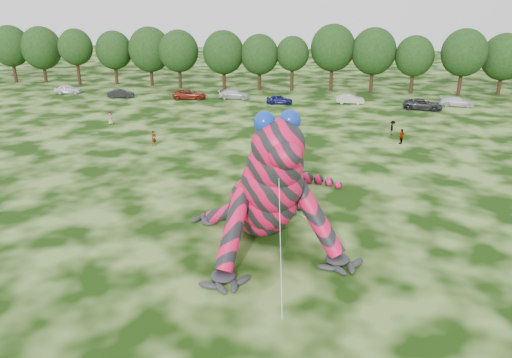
{
  "coord_description": "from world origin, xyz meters",
  "views": [
    {
      "loc": [
        7.45,
        -24.12,
        15.41
      ],
      "look_at": [
        2.97,
        5.59,
        4.0
      ],
      "focal_mm": 35.0,
      "sensor_mm": 36.0,
      "label": 1
    }
  ],
  "objects_px": {
    "tree_6": "(179,59)",
    "car_1": "(121,94)",
    "car_0": "(68,89)",
    "car_4": "(279,100)",
    "tree_2": "(42,55)",
    "car_5": "(350,99)",
    "tree_8": "(259,62)",
    "tree_11": "(373,60)",
    "tree_3": "(77,57)",
    "tree_1": "(12,54)",
    "car_3": "(234,94)",
    "spectator_4": "(110,118)",
    "tree_7": "(224,60)",
    "spectator_2": "(392,128)",
    "tree_5": "(150,56)",
    "car_2": "(190,94)",
    "tree_14": "(503,64)",
    "tree_4": "(115,58)",
    "tree_9": "(292,64)",
    "tree_12": "(414,65)",
    "spectator_0": "(154,139)",
    "inflatable_gecko": "(256,164)",
    "tree_13": "(463,62)",
    "car_6": "(423,104)",
    "car_7": "(457,102)",
    "tree_10": "(332,58)"
  },
  "relations": [
    {
      "from": "tree_6",
      "to": "spectator_0",
      "type": "height_order",
      "value": "tree_6"
    },
    {
      "from": "car_0",
      "to": "car_4",
      "type": "xyz_separation_m",
      "value": [
        33.99,
        -2.73,
        -0.07
      ]
    },
    {
      "from": "inflatable_gecko",
      "to": "tree_13",
      "type": "distance_m",
      "value": 56.09
    },
    {
      "from": "tree_3",
      "to": "spectator_0",
      "type": "xyz_separation_m",
      "value": [
        25.01,
        -32.87,
        -3.92
      ]
    },
    {
      "from": "tree_2",
      "to": "spectator_0",
      "type": "height_order",
      "value": "tree_2"
    },
    {
      "from": "car_1",
      "to": "car_5",
      "type": "height_order",
      "value": "car_5"
    },
    {
      "from": "tree_12",
      "to": "tree_6",
      "type": "bearing_deg",
      "value": -178.39
    },
    {
      "from": "tree_2",
      "to": "spectator_4",
      "type": "height_order",
      "value": "tree_2"
    },
    {
      "from": "tree_5",
      "to": "tree_7",
      "type": "bearing_deg",
      "value": -7.13
    },
    {
      "from": "tree_7",
      "to": "car_3",
      "type": "xyz_separation_m",
      "value": [
        3.1,
        -7.29,
        -4.06
      ]
    },
    {
      "from": "tree_12",
      "to": "tree_7",
      "type": "bearing_deg",
      "value": -178.22
    },
    {
      "from": "tree_1",
      "to": "tree_7",
      "type": "bearing_deg",
      "value": -1.87
    },
    {
      "from": "car_1",
      "to": "car_4",
      "type": "bearing_deg",
      "value": -103.19
    },
    {
      "from": "tree_6",
      "to": "car_1",
      "type": "relative_size",
      "value": 2.41
    },
    {
      "from": "tree_4",
      "to": "spectator_0",
      "type": "height_order",
      "value": "tree_4"
    },
    {
      "from": "tree_1",
      "to": "tree_11",
      "type": "height_order",
      "value": "tree_11"
    },
    {
      "from": "tree_5",
      "to": "car_2",
      "type": "relative_size",
      "value": 1.94
    },
    {
      "from": "car_4",
      "to": "tree_8",
      "type": "bearing_deg",
      "value": 19.76
    },
    {
      "from": "tree_5",
      "to": "tree_9",
      "type": "bearing_deg",
      "value": -2.58
    },
    {
      "from": "tree_14",
      "to": "car_7",
      "type": "bearing_deg",
      "value": -130.51
    },
    {
      "from": "tree_11",
      "to": "car_6",
      "type": "distance_m",
      "value": 14.25
    },
    {
      "from": "inflatable_gecko",
      "to": "car_3",
      "type": "relative_size",
      "value": 3.95
    },
    {
      "from": "tree_7",
      "to": "spectator_2",
      "type": "height_order",
      "value": "tree_7"
    },
    {
      "from": "tree_8",
      "to": "tree_11",
      "type": "relative_size",
      "value": 0.89
    },
    {
      "from": "inflatable_gecko",
      "to": "car_0",
      "type": "distance_m",
      "value": 56.52
    },
    {
      "from": "tree_2",
      "to": "tree_11",
      "type": "xyz_separation_m",
      "value": [
        56.8,
        -0.57,
        0.21
      ]
    },
    {
      "from": "tree_1",
      "to": "tree_6",
      "type": "relative_size",
      "value": 1.03
    },
    {
      "from": "tree_5",
      "to": "car_0",
      "type": "distance_m",
      "value": 14.57
    },
    {
      "from": "tree_4",
      "to": "tree_9",
      "type": "bearing_deg",
      "value": -2.55
    },
    {
      "from": "car_7",
      "to": "spectator_0",
      "type": "relative_size",
      "value": 2.94
    },
    {
      "from": "tree_6",
      "to": "tree_9",
      "type": "xyz_separation_m",
      "value": [
        18.62,
        0.66,
        -0.41
      ]
    },
    {
      "from": "spectator_4",
      "to": "spectator_2",
      "type": "relative_size",
      "value": 0.98
    },
    {
      "from": "tree_9",
      "to": "car_5",
      "type": "relative_size",
      "value": 2.18
    },
    {
      "from": "car_3",
      "to": "spectator_4",
      "type": "bearing_deg",
      "value": 145.34
    },
    {
      "from": "tree_1",
      "to": "car_1",
      "type": "xyz_separation_m",
      "value": [
        24.15,
        -10.52,
        -4.26
      ]
    },
    {
      "from": "car_2",
      "to": "spectator_2",
      "type": "relative_size",
      "value": 3.06
    },
    {
      "from": "tree_6",
      "to": "tree_14",
      "type": "distance_m",
      "value": 51.06
    },
    {
      "from": "car_5",
      "to": "tree_3",
      "type": "bearing_deg",
      "value": 80.53
    },
    {
      "from": "tree_14",
      "to": "spectator_0",
      "type": "xyz_separation_m",
      "value": [
        -44.17,
        -34.52,
        -3.9
      ]
    },
    {
      "from": "tree_2",
      "to": "car_5",
      "type": "bearing_deg",
      "value": -10.82
    },
    {
      "from": "tree_5",
      "to": "car_3",
      "type": "bearing_deg",
      "value": -28.93
    },
    {
      "from": "tree_3",
      "to": "tree_14",
      "type": "xyz_separation_m",
      "value": [
        69.18,
        1.65,
        -0.02
      ]
    },
    {
      "from": "tree_2",
      "to": "tree_7",
      "type": "distance_m",
      "value": 33.0
    },
    {
      "from": "tree_4",
      "to": "car_7",
      "type": "xyz_separation_m",
      "value": [
        54.79,
        -9.72,
        -3.85
      ]
    },
    {
      "from": "car_7",
      "to": "car_2",
      "type": "bearing_deg",
      "value": 99.38
    },
    {
      "from": "tree_11",
      "to": "spectator_4",
      "type": "distance_m",
      "value": 42.17
    },
    {
      "from": "tree_2",
      "to": "tree_14",
      "type": "distance_m",
      "value": 76.48
    },
    {
      "from": "tree_10",
      "to": "tree_12",
      "type": "distance_m",
      "value": 12.67
    },
    {
      "from": "inflatable_gecko",
      "to": "spectator_2",
      "type": "height_order",
      "value": "inflatable_gecko"
    },
    {
      "from": "tree_3",
      "to": "car_0",
      "type": "xyz_separation_m",
      "value": [
        1.9,
        -7.61,
        -4.01
      ]
    }
  ]
}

